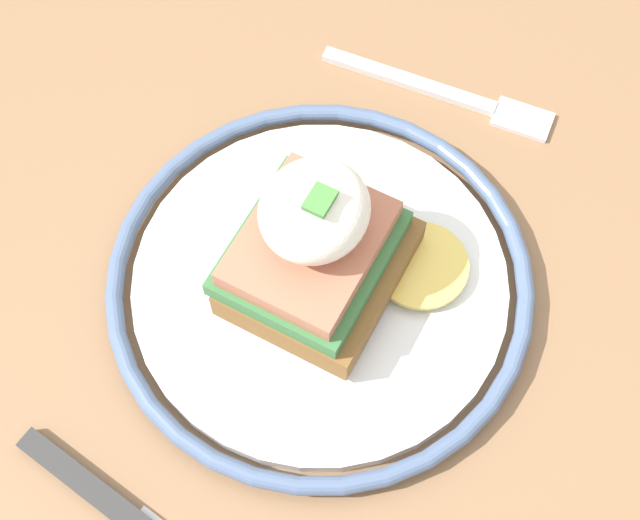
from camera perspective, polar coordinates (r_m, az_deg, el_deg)
The scene contains 4 objects.
dining_table at distance 0.63m, azimuth -1.44°, elevation -8.69°, with size 0.96×0.67×0.77m.
plate at distance 0.50m, azimuth 0.00°, elevation -1.40°, with size 0.24×0.24×0.02m.
sandwich at distance 0.46m, azimuth 0.06°, elevation 0.82°, with size 0.11×0.11×0.08m.
fork at distance 0.58m, azimuth 8.20°, elevation 10.45°, with size 0.03×0.15×0.00m.
Camera 1 is at (0.16, 0.11, 1.23)m, focal length 50.00 mm.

